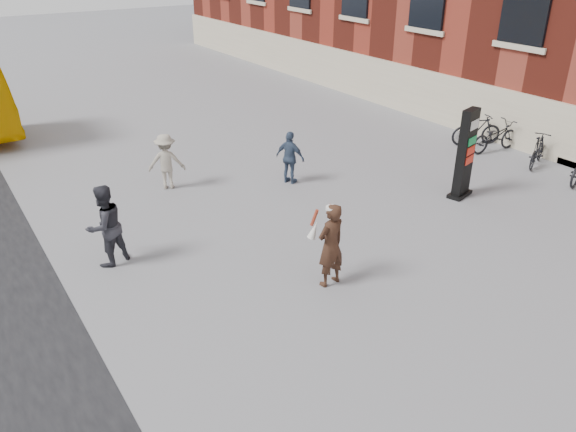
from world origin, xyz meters
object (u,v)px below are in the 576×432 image
pedestrian_a (105,226)px  bike_6 (495,136)px  info_pylon (465,154)px  bike_5 (538,150)px  woman (330,244)px  pedestrian_b (166,162)px  bike_7 (477,130)px  pedestrian_c (290,158)px

pedestrian_a → bike_6: bearing=160.6°
info_pylon → bike_5: 3.72m
info_pylon → pedestrian_a: size_ratio=1.34×
pedestrian_a → bike_6: size_ratio=0.94×
info_pylon → woman: bearing=179.9°
pedestrian_b → bike_7: pedestrian_b is taller
pedestrian_b → bike_5: 10.91m
woman → bike_5: 9.30m
info_pylon → bike_7: 4.49m
bike_5 → bike_7: bearing=-22.2°
woman → bike_6: size_ratio=0.93×
pedestrian_a → bike_7: pedestrian_a is taller
woman → pedestrian_a: (-3.39, 3.18, -0.01)m
info_pylon → pedestrian_a: bearing=154.1°
woman → pedestrian_b: woman is taller
woman → bike_7: woman is taller
bike_7 → bike_5: bearing=-156.3°
bike_7 → pedestrian_b: bearing=100.9°
bike_6 → pedestrian_c: bearing=83.7°
pedestrian_c → info_pylon: bearing=-161.0°
info_pylon → pedestrian_c: bearing=120.3°
pedestrian_c → bike_6: 7.08m
pedestrian_a → bike_6: 12.53m
info_pylon → pedestrian_a: 9.05m
info_pylon → pedestrian_b: size_ratio=1.55×
bike_7 → woman: bearing=137.4°
woman → bike_5: bearing=-176.2°
pedestrian_b → bike_6: size_ratio=0.82×
info_pylon → bike_5: size_ratio=1.47×
woman → pedestrian_c: (2.21, 4.71, -0.15)m
woman → pedestrian_c: woman is taller
pedestrian_b → bike_7: size_ratio=0.90×
bike_5 → bike_6: bearing=-22.2°
bike_5 → woman: bearing=78.5°
pedestrian_b → info_pylon: bearing=169.1°
woman → pedestrian_b: 6.31m
woman → bike_7: (9.13, 4.00, -0.38)m
pedestrian_c → bike_6: bearing=-128.1°
pedestrian_b → bike_6: bearing=-170.3°
info_pylon → bike_6: 4.12m
pedestrian_b → woman: bearing=123.8°
info_pylon → pedestrian_c: 4.64m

